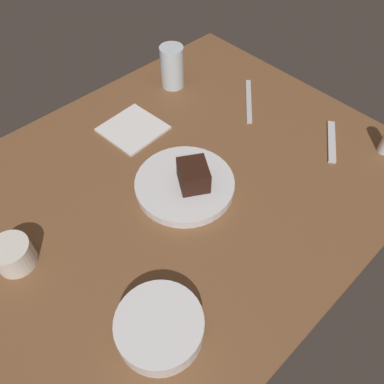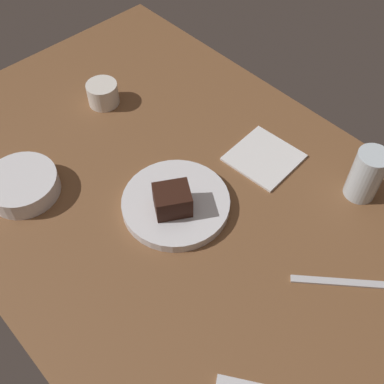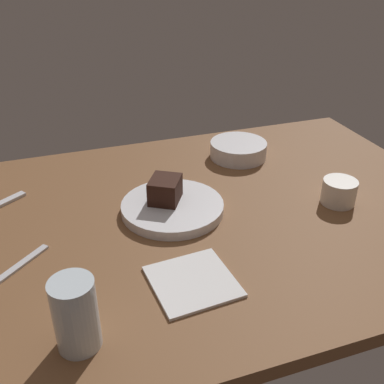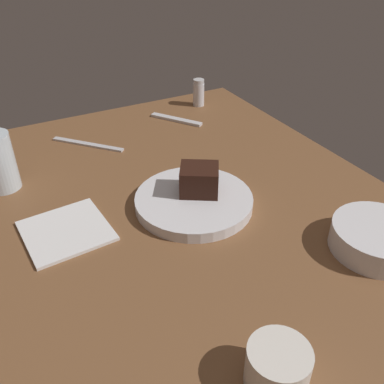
% 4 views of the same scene
% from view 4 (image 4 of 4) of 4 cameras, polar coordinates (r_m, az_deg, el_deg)
% --- Properties ---
extents(dining_table, '(1.20, 0.84, 0.03)m').
position_cam_4_polar(dining_table, '(0.77, 0.87, -5.94)').
color(dining_table, brown).
rests_on(dining_table, ground).
extents(dessert_plate, '(0.23, 0.23, 0.02)m').
position_cam_4_polar(dessert_plate, '(0.81, 0.25, -1.24)').
color(dessert_plate, silver).
rests_on(dessert_plate, dining_table).
extents(chocolate_cake_slice, '(0.09, 0.09, 0.05)m').
position_cam_4_polar(chocolate_cake_slice, '(0.81, 0.99, 1.67)').
color(chocolate_cake_slice, black).
rests_on(chocolate_cake_slice, dessert_plate).
extents(salt_shaker, '(0.03, 0.03, 0.08)m').
position_cam_4_polar(salt_shaker, '(1.25, 0.90, 13.24)').
color(salt_shaker, silver).
rests_on(salt_shaker, dining_table).
extents(side_bowl, '(0.15, 0.15, 0.04)m').
position_cam_4_polar(side_bowl, '(0.77, 23.69, -5.73)').
color(side_bowl, silver).
rests_on(side_bowl, dining_table).
extents(coffee_cup, '(0.08, 0.08, 0.06)m').
position_cam_4_polar(coffee_cup, '(0.55, 11.45, -22.10)').
color(coffee_cup, silver).
rests_on(coffee_cup, dining_table).
extents(dessert_spoon, '(0.13, 0.10, 0.01)m').
position_cam_4_polar(dessert_spoon, '(1.17, -2.14, 9.74)').
color(dessert_spoon, silver).
rests_on(dessert_spoon, dining_table).
extents(butter_knife, '(0.15, 0.14, 0.01)m').
position_cam_4_polar(butter_knife, '(1.07, -13.88, 6.26)').
color(butter_knife, silver).
rests_on(butter_knife, dining_table).
extents(folded_napkin, '(0.15, 0.15, 0.01)m').
position_cam_4_polar(folded_napkin, '(0.79, -16.60, -5.04)').
color(folded_napkin, white).
rests_on(folded_napkin, dining_table).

